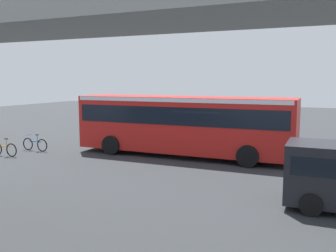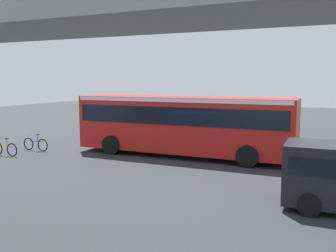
{
  "view_description": "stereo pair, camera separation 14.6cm",
  "coord_description": "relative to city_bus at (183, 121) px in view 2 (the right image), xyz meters",
  "views": [
    {
      "loc": [
        -5.77,
        17.86,
        4.01
      ],
      "look_at": [
        1.84,
        0.25,
        1.6
      ],
      "focal_mm": 39.06,
      "sensor_mm": 36.0,
      "label": 1
    },
    {
      "loc": [
        -5.9,
        17.8,
        4.01
      ],
      "look_at": [
        1.84,
        0.25,
        1.6
      ],
      "focal_mm": 39.06,
      "sensor_mm": 36.0,
      "label": 2
    }
  ],
  "objects": [
    {
      "name": "ground",
      "position": [
        -1.1,
        0.07,
        -1.88
      ],
      "size": [
        80.0,
        80.0,
        0.0
      ],
      "primitive_type": "plane",
      "color": "#2D3033"
    },
    {
      "name": "city_bus",
      "position": [
        0.0,
        0.0,
        0.0
      ],
      "size": [
        11.54,
        2.85,
        3.15
      ],
      "color": "red",
      "rests_on": "ground"
    },
    {
      "name": "bicycle_orange",
      "position": [
        8.71,
        3.85,
        -1.51
      ],
      "size": [
        1.77,
        0.44,
        0.96
      ],
      "color": "black",
      "rests_on": "ground"
    },
    {
      "name": "bicycle_blue",
      "position": [
        8.23,
        2.1,
        -1.51
      ],
      "size": [
        1.77,
        0.44,
        0.96
      ],
      "color": "black",
      "rests_on": "ground"
    },
    {
      "name": "traffic_sign",
      "position": [
        4.14,
        -4.2,
        0.01
      ],
      "size": [
        0.08,
        0.6,
        2.8
      ],
      "color": "slate",
      "rests_on": "ground"
    },
    {
      "name": "lane_dash_leftmost",
      "position": [
        -7.1,
        -2.2,
        -1.88
      ],
      "size": [
        2.0,
        0.2,
        0.01
      ],
      "primitive_type": "cube",
      "color": "silver",
      "rests_on": "ground"
    },
    {
      "name": "lane_dash_left",
      "position": [
        -3.1,
        -2.2,
        -1.88
      ],
      "size": [
        2.0,
        0.2,
        0.01
      ],
      "primitive_type": "cube",
      "color": "silver",
      "rests_on": "ground"
    },
    {
      "name": "lane_dash_centre",
      "position": [
        0.9,
        -2.2,
        -1.88
      ],
      "size": [
        2.0,
        0.2,
        0.01
      ],
      "primitive_type": "cube",
      "color": "silver",
      "rests_on": "ground"
    },
    {
      "name": "lane_dash_right",
      "position": [
        4.9,
        -2.2,
        -1.88
      ],
      "size": [
        2.0,
        0.2,
        0.01
      ],
      "primitive_type": "cube",
      "color": "silver",
      "rests_on": "ground"
    },
    {
      "name": "pedestrian_overpass",
      "position": [
        -1.1,
        11.74,
        3.06
      ],
      "size": [
        31.91,
        2.6,
        6.62
      ],
      "color": "gray",
      "rests_on": "ground"
    }
  ]
}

